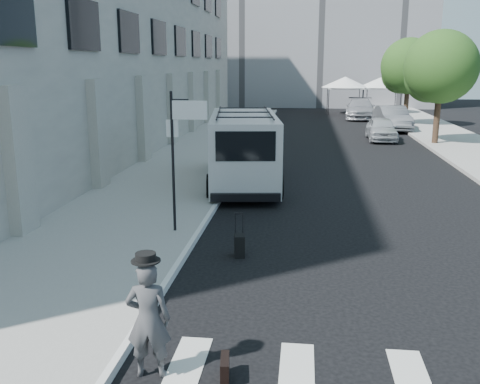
% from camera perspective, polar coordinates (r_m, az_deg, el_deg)
% --- Properties ---
extents(ground, '(120.00, 120.00, 0.00)m').
position_cam_1_polar(ground, '(10.49, 2.99, -10.64)').
color(ground, black).
rests_on(ground, ground).
extents(sidewalk_left, '(4.50, 48.00, 0.15)m').
position_cam_1_polar(sidewalk_left, '(26.35, -3.87, 4.30)').
color(sidewalk_left, gray).
rests_on(sidewalk_left, ground).
extents(sidewalk_right, '(4.00, 56.00, 0.15)m').
position_cam_1_polar(sidewalk_right, '(31.01, 22.56, 4.69)').
color(sidewalk_right, gray).
rests_on(sidewalk_right, ground).
extents(building_left, '(10.00, 44.00, 12.00)m').
position_cam_1_polar(building_left, '(30.14, -17.56, 16.19)').
color(building_left, gray).
rests_on(building_left, ground).
extents(sign_pole, '(1.03, 0.07, 3.50)m').
position_cam_1_polar(sign_pole, '(13.20, -6.25, 6.32)').
color(sign_pole, black).
rests_on(sign_pole, sidewalk_left).
extents(tree_near, '(3.80, 3.83, 6.03)m').
position_cam_1_polar(tree_near, '(30.49, 20.39, 12.12)').
color(tree_near, black).
rests_on(tree_near, ground).
extents(tree_far, '(3.80, 3.83, 6.03)m').
position_cam_1_polar(tree_far, '(39.31, 17.37, 12.48)').
color(tree_far, black).
rests_on(tree_far, ground).
extents(tent_left, '(4.00, 4.00, 3.20)m').
position_cam_1_polar(tent_left, '(47.70, 11.15, 11.40)').
color(tent_left, black).
rests_on(tent_left, ground).
extents(tent_right, '(4.00, 4.00, 3.20)m').
position_cam_1_polar(tent_right, '(48.53, 14.95, 11.23)').
color(tent_right, black).
rests_on(tent_right, ground).
extents(businessman, '(0.66, 0.48, 1.71)m').
position_cam_1_polar(businessman, '(7.68, -9.75, -13.28)').
color(businessman, '#3F3F42').
rests_on(businessman, ground).
extents(briefcase, '(0.17, 0.45, 0.34)m').
position_cam_1_polar(briefcase, '(7.80, -1.63, -18.36)').
color(briefcase, black).
rests_on(briefcase, ground).
extents(suitcase, '(0.28, 0.39, 0.99)m').
position_cam_1_polar(suitcase, '(12.23, -0.05, -5.70)').
color(suitcase, black).
rests_on(suitcase, ground).
extents(cargo_van, '(3.08, 7.05, 2.55)m').
position_cam_1_polar(cargo_van, '(19.21, 0.38, 4.62)').
color(cargo_van, silver).
rests_on(cargo_van, ground).
extents(parked_car_a, '(1.64, 3.91, 1.32)m').
position_cam_1_polar(parked_car_a, '(31.74, 14.86, 6.53)').
color(parked_car_a, '#B0B4B9').
rests_on(parked_car_a, ground).
extents(parked_car_b, '(2.09, 4.97, 1.60)m').
position_cam_1_polar(parked_car_b, '(36.75, 15.91, 7.58)').
color(parked_car_b, '#575A5E').
rests_on(parked_car_b, ground).
extents(parked_car_c, '(2.67, 5.66, 1.60)m').
position_cam_1_polar(parked_car_c, '(44.06, 12.70, 8.67)').
color(parked_car_c, '#9C9DA3').
rests_on(parked_car_c, ground).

